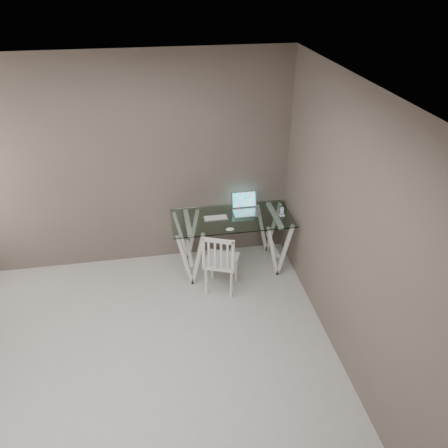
# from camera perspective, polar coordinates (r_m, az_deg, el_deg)

# --- Properties ---
(room) EXTENTS (4.50, 4.52, 2.71)m
(room) POSITION_cam_1_polar(r_m,az_deg,el_deg) (3.31, -14.65, -2.57)
(room) COLOR #B3B0AC
(room) RESTS_ON ground
(desk) EXTENTS (1.50, 0.70, 0.75)m
(desk) POSITION_cam_1_polar(r_m,az_deg,el_deg) (5.62, 0.99, -2.34)
(desk) COLOR silver
(desk) RESTS_ON ground
(chair) EXTENTS (0.49, 0.49, 0.83)m
(chair) POSITION_cam_1_polar(r_m,az_deg,el_deg) (5.16, -0.50, -4.79)
(chair) COLOR white
(chair) RESTS_ON ground
(laptop) EXTENTS (0.33, 0.30, 0.22)m
(laptop) POSITION_cam_1_polar(r_m,az_deg,el_deg) (5.56, 2.79, 2.23)
(laptop) COLOR #B5B5B9
(laptop) RESTS_ON desk
(keyboard) EXTENTS (0.30, 0.13, 0.01)m
(keyboard) POSITION_cam_1_polar(r_m,az_deg,el_deg) (5.41, -1.10, 0.80)
(keyboard) COLOR silver
(keyboard) RESTS_ON desk
(mouse) EXTENTS (0.10, 0.06, 0.03)m
(mouse) POSITION_cam_1_polar(r_m,az_deg,el_deg) (5.16, 0.79, -0.70)
(mouse) COLOR white
(mouse) RESTS_ON desk
(phone_dock) EXTENTS (0.06, 0.06, 0.12)m
(phone_dock) POSITION_cam_1_polar(r_m,az_deg,el_deg) (5.51, 7.55, 1.44)
(phone_dock) COLOR white
(phone_dock) RESTS_ON desk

